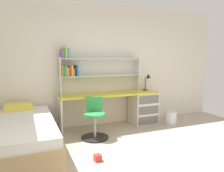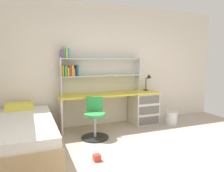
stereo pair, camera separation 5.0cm
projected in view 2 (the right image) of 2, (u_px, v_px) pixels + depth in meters
The scene contains 8 objects.
room_shell at pixel (57, 69), 3.18m from camera, with size 5.93×6.45×2.71m.
desk at pixel (135, 106), 5.01m from camera, with size 2.24×0.54×0.76m.
bookshelf_hutch at pixel (90, 68), 4.66m from camera, with size 1.83×0.22×0.98m.
desk_lamp at pixel (149, 80), 5.14m from camera, with size 0.20×0.17×0.38m.
swivel_chair at pixel (95, 122), 4.13m from camera, with size 0.52×0.52×0.78m.
bed_platform at pixel (19, 137), 3.43m from camera, with size 1.12×2.09×0.67m.
waste_bin at pixel (171, 118), 4.98m from camera, with size 0.28×0.28×0.30m, color silver.
toy_block_red_2 at pixel (97, 158), 3.21m from camera, with size 0.10×0.10×0.10m, color red.
Camera 2 is at (-1.71, -1.95, 1.51)m, focal length 34.59 mm.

